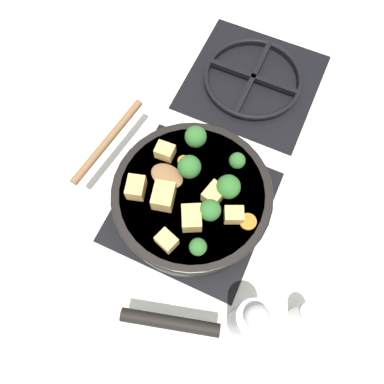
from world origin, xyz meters
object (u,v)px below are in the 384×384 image
(skillet_pan, at_px, (192,198))
(salt_shaker, at_px, (303,314))
(pepper_mill, at_px, (249,320))
(wooden_spoon, at_px, (134,156))

(skillet_pan, xyz_separation_m, salt_shaker, (0.28, -0.12, -0.02))
(skillet_pan, height_order, pepper_mill, pepper_mill)
(skillet_pan, bearing_deg, salt_shaker, -22.84)
(wooden_spoon, height_order, pepper_mill, pepper_mill)
(wooden_spoon, relative_size, salt_shaker, 2.55)
(skillet_pan, relative_size, pepper_mill, 2.14)
(skillet_pan, height_order, wooden_spoon, wooden_spoon)
(wooden_spoon, relative_size, pepper_mill, 1.11)
(pepper_mill, bearing_deg, wooden_spoon, 148.87)
(salt_shaker, bearing_deg, wooden_spoon, 161.59)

